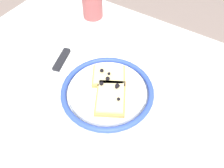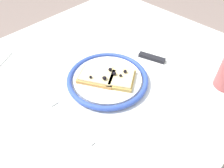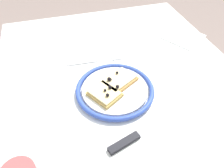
{
  "view_description": "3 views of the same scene",
  "coord_description": "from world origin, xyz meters",
  "px_view_note": "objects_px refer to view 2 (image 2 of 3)",
  "views": [
    {
      "loc": [
        -0.2,
        0.28,
        1.23
      ],
      "look_at": [
        0.01,
        -0.05,
        0.75
      ],
      "focal_mm": 39.18,
      "sensor_mm": 36.0,
      "label": 1
    },
    {
      "loc": [
        -0.31,
        -0.39,
        1.18
      ],
      "look_at": [
        0.02,
        -0.07,
        0.72
      ],
      "focal_mm": 35.64,
      "sensor_mm": 36.0,
      "label": 2
    },
    {
      "loc": [
        0.47,
        -0.18,
        1.21
      ],
      "look_at": [
        0.0,
        -0.05,
        0.73
      ],
      "focal_mm": 34.85,
      "sensor_mm": 36.0,
      "label": 3
    }
  ],
  "objects_px": {
    "dining_table": "(94,97)",
    "knife": "(143,55)",
    "pizza_slice_near": "(98,76)",
    "fork": "(68,118)",
    "plate": "(108,79)",
    "pizza_slice_far": "(121,78)"
  },
  "relations": [
    {
      "from": "dining_table",
      "to": "knife",
      "type": "relative_size",
      "value": 4.5
    },
    {
      "from": "dining_table",
      "to": "plate",
      "type": "bearing_deg",
      "value": -61.91
    },
    {
      "from": "plate",
      "to": "pizza_slice_far",
      "type": "bearing_deg",
      "value": -62.05
    },
    {
      "from": "plate",
      "to": "pizza_slice_far",
      "type": "relative_size",
      "value": 2.16
    },
    {
      "from": "pizza_slice_far",
      "to": "plate",
      "type": "bearing_deg",
      "value": 117.95
    },
    {
      "from": "pizza_slice_near",
      "to": "fork",
      "type": "bearing_deg",
      "value": -163.98
    },
    {
      "from": "dining_table",
      "to": "fork",
      "type": "relative_size",
      "value": 5.24
    },
    {
      "from": "dining_table",
      "to": "pizza_slice_near",
      "type": "bearing_deg",
      "value": -84.08
    },
    {
      "from": "pizza_slice_far",
      "to": "dining_table",
      "type": "bearing_deg",
      "value": 118.02
    },
    {
      "from": "pizza_slice_far",
      "to": "fork",
      "type": "height_order",
      "value": "pizza_slice_far"
    },
    {
      "from": "pizza_slice_near",
      "to": "knife",
      "type": "distance_m",
      "value": 0.19
    },
    {
      "from": "pizza_slice_near",
      "to": "pizza_slice_far",
      "type": "height_order",
      "value": "same"
    },
    {
      "from": "plate",
      "to": "knife",
      "type": "distance_m",
      "value": 0.17
    },
    {
      "from": "knife",
      "to": "pizza_slice_near",
      "type": "bearing_deg",
      "value": 174.67
    },
    {
      "from": "pizza_slice_near",
      "to": "plate",
      "type": "bearing_deg",
      "value": -42.96
    },
    {
      "from": "dining_table",
      "to": "plate",
      "type": "height_order",
      "value": "plate"
    },
    {
      "from": "pizza_slice_near",
      "to": "fork",
      "type": "xyz_separation_m",
      "value": [
        -0.15,
        -0.04,
        -0.02
      ]
    },
    {
      "from": "knife",
      "to": "fork",
      "type": "height_order",
      "value": "knife"
    },
    {
      "from": "pizza_slice_near",
      "to": "fork",
      "type": "relative_size",
      "value": 0.64
    },
    {
      "from": "knife",
      "to": "fork",
      "type": "distance_m",
      "value": 0.34
    },
    {
      "from": "dining_table",
      "to": "knife",
      "type": "distance_m",
      "value": 0.22
    },
    {
      "from": "plate",
      "to": "dining_table",
      "type": "bearing_deg",
      "value": 118.09
    }
  ]
}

